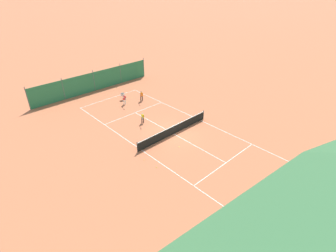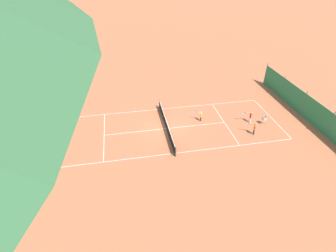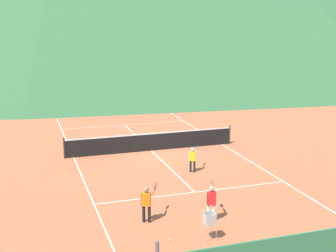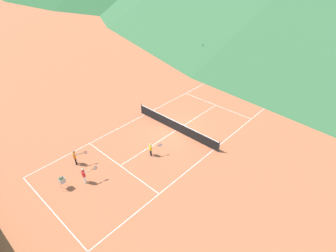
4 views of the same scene
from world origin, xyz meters
name	(u,v)px [view 4 (image 4 of 4)]	position (x,y,z in m)	size (l,w,h in m)	color
ground_plane	(176,130)	(0.00, 0.00, 0.00)	(600.00, 600.00, 0.00)	#B7603D
court_line_markings	(176,130)	(0.00, 0.00, 0.00)	(8.25, 23.85, 0.01)	white
tennis_net	(176,126)	(0.00, 0.00, 0.50)	(9.18, 0.08, 1.06)	#2D2D2D
windscreen_fence_far	(258,70)	(0.00, 15.50, 1.31)	(17.28, 0.08, 2.90)	#2D754C
player_near_baseline	(151,148)	(0.85, -3.92, 0.67)	(0.72, 0.86, 1.15)	black
player_far_service	(75,156)	(-2.59, -8.49, 0.75)	(0.80, 0.93, 1.29)	black
player_near_service	(84,174)	(-0.44, -9.09, 0.75)	(0.60, 1.02, 1.29)	white
tennis_ball_by_net_left	(201,126)	(1.25, 2.03, 0.03)	(0.07, 0.07, 0.07)	#CCE033
tennis_ball_mid_court	(161,129)	(-1.17, -0.72, 0.03)	(0.07, 0.07, 0.07)	#CCE033
tennis_ball_near_corner	(231,146)	(4.87, 1.32, 0.03)	(0.07, 0.07, 0.07)	#CCE033
tennis_ball_alley_left	(239,137)	(4.75, 2.84, 0.03)	(0.07, 0.07, 0.07)	#CCE033
tennis_ball_service_box	(59,177)	(-2.28, -10.10, 0.03)	(0.07, 0.07, 0.07)	#CCE033
ball_hopper	(62,181)	(-1.06, -10.41, 0.66)	(0.36, 0.36, 0.89)	#B7B7BC
alpine_chalet	(315,5)	(-2.15, 39.25, 5.82)	(13.00, 10.00, 11.20)	tan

